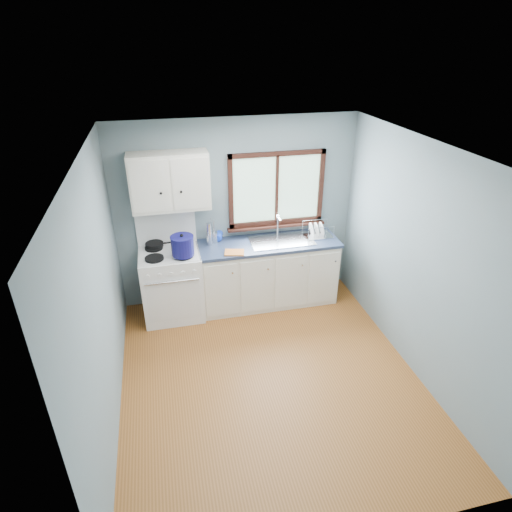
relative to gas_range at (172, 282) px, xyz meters
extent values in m
cube|color=#955623|center=(0.95, -1.47, -0.50)|extent=(3.20, 3.60, 0.02)
cube|color=white|center=(0.95, -1.47, 2.02)|extent=(3.20, 3.60, 0.02)
cube|color=slate|center=(0.95, 0.34, 0.76)|extent=(3.20, 0.02, 2.50)
cube|color=slate|center=(0.95, -3.28, 0.76)|extent=(3.20, 0.02, 2.50)
cube|color=slate|center=(-0.66, -1.47, 0.76)|extent=(0.02, 3.60, 2.50)
cube|color=slate|center=(2.56, -1.47, 0.76)|extent=(0.02, 3.60, 2.50)
cube|color=white|center=(0.00, -0.01, -0.03)|extent=(0.76, 0.65, 0.92)
cube|color=white|center=(0.00, 0.30, 0.65)|extent=(0.76, 0.05, 0.44)
cube|color=silver|center=(0.00, -0.01, 0.43)|extent=(0.72, 0.59, 0.01)
cylinder|color=black|center=(-0.18, -0.16, 0.45)|extent=(0.23, 0.23, 0.03)
cylinder|color=black|center=(0.18, -0.16, 0.45)|extent=(0.23, 0.23, 0.03)
cylinder|color=black|center=(-0.18, 0.14, 0.45)|extent=(0.23, 0.23, 0.03)
cylinder|color=black|center=(0.18, 0.14, 0.45)|extent=(0.23, 0.23, 0.03)
cylinder|color=silver|center=(0.00, -0.35, 0.21)|extent=(0.66, 0.02, 0.02)
cube|color=silver|center=(0.00, -0.33, -0.09)|extent=(0.66, 0.01, 0.55)
cube|color=silver|center=(1.31, 0.02, -0.05)|extent=(1.85, 0.60, 0.88)
cube|color=black|center=(1.31, 0.04, -0.45)|extent=(1.85, 0.54, 0.08)
cube|color=#212D45|center=(1.31, 0.02, 0.41)|extent=(1.89, 0.64, 0.04)
cube|color=silver|center=(1.49, 0.02, 0.43)|extent=(0.84, 0.46, 0.01)
cube|color=silver|center=(1.29, 0.02, 0.36)|extent=(0.36, 0.40, 0.14)
cube|color=silver|center=(1.69, 0.02, 0.36)|extent=(0.36, 0.40, 0.14)
cylinder|color=silver|center=(1.49, 0.22, 0.57)|extent=(0.02, 0.02, 0.28)
cylinder|color=silver|center=(1.49, 0.15, 0.70)|extent=(0.02, 0.16, 0.02)
sphere|color=silver|center=(1.49, 0.22, 0.71)|extent=(0.04, 0.04, 0.04)
cube|color=#9EC6A8|center=(1.49, 0.32, 1.06)|extent=(1.22, 0.01, 0.92)
cube|color=#351810|center=(1.49, 0.30, 1.53)|extent=(1.30, 0.05, 0.06)
cube|color=#351810|center=(1.49, 0.30, 0.59)|extent=(1.30, 0.05, 0.06)
cube|color=#351810|center=(0.87, 0.30, 1.06)|extent=(0.06, 0.05, 1.00)
cube|color=#351810|center=(2.10, 0.30, 1.06)|extent=(0.06, 0.05, 1.00)
cube|color=#351810|center=(1.49, 0.30, 1.06)|extent=(0.03, 0.05, 0.92)
cube|color=#351810|center=(1.49, 0.27, 0.54)|extent=(1.36, 0.10, 0.03)
cube|color=silver|center=(0.10, 0.16, 1.31)|extent=(0.95, 0.32, 0.70)
cube|color=silver|center=(-0.14, -0.01, 1.31)|extent=(0.44, 0.01, 0.62)
cube|color=silver|center=(0.34, -0.01, 1.31)|extent=(0.44, 0.01, 0.62)
sphere|color=black|center=(-0.02, -0.02, 1.23)|extent=(0.03, 0.03, 0.03)
sphere|color=black|center=(0.22, -0.02, 1.23)|extent=(0.03, 0.03, 0.03)
cylinder|color=black|center=(-0.17, 0.16, 0.49)|extent=(0.24, 0.24, 0.05)
cube|color=black|center=(-0.01, 0.17, 0.49)|extent=(0.13, 0.03, 0.01)
cylinder|color=#121156|center=(0.17, -0.16, 0.58)|extent=(0.33, 0.33, 0.23)
cylinder|color=#121156|center=(0.17, -0.16, 0.71)|extent=(0.35, 0.35, 0.02)
sphere|color=black|center=(0.17, -0.16, 0.73)|extent=(0.05, 0.05, 0.04)
cylinder|color=silver|center=(0.60, 0.19, 0.50)|extent=(0.12, 0.12, 0.14)
cylinder|color=silver|center=(0.62, 0.20, 0.64)|extent=(0.01, 0.01, 0.20)
cylinder|color=silver|center=(0.58, 0.20, 0.66)|extent=(0.01, 0.01, 0.24)
cylinder|color=silver|center=(0.60, 0.17, 0.63)|extent=(0.01, 0.01, 0.18)
cylinder|color=silver|center=(0.53, 0.11, 0.58)|extent=(0.08, 0.08, 0.31)
imported|color=blue|center=(0.65, 0.17, 0.57)|extent=(0.14, 0.14, 0.28)
cube|color=#CD702F|center=(0.81, -0.19, 0.44)|extent=(0.28, 0.23, 0.02)
cube|color=silver|center=(2.01, 0.07, 0.43)|extent=(0.38, 0.29, 0.01)
cylinder|color=silver|center=(1.83, -0.07, 0.52)|extent=(0.01, 0.01, 0.18)
cylinder|color=silver|center=(2.19, -0.07, 0.52)|extent=(0.01, 0.01, 0.18)
cylinder|color=silver|center=(1.84, 0.20, 0.52)|extent=(0.01, 0.01, 0.18)
cylinder|color=silver|center=(2.20, 0.20, 0.52)|extent=(0.01, 0.01, 0.18)
cylinder|color=silver|center=(2.01, -0.07, 0.61)|extent=(0.36, 0.01, 0.01)
cylinder|color=silver|center=(2.02, 0.20, 0.61)|extent=(0.36, 0.01, 0.01)
cylinder|color=white|center=(1.93, 0.07, 0.52)|extent=(0.05, 0.20, 0.19)
cylinder|color=white|center=(2.00, 0.07, 0.52)|extent=(0.05, 0.20, 0.19)
cylinder|color=white|center=(2.07, 0.06, 0.52)|extent=(0.05, 0.20, 0.19)
camera|label=1|loc=(-0.01, -4.93, 2.90)|focal=30.00mm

